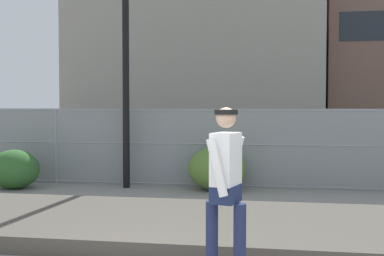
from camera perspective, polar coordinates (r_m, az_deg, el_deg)
gravel_berm at (r=7.47m, az=1.91°, el=-11.27°), size 13.06×2.91×0.24m
skater at (r=5.11m, az=3.94°, el=-6.34°), size 0.72×0.62×1.81m
chain_fence at (r=11.49m, az=4.64°, el=-2.33°), size 26.19×0.06×1.85m
street_lamp at (r=11.79m, az=-7.71°, el=14.00°), size 0.44×0.44×6.84m
parked_car_near at (r=16.43m, az=-13.65°, el=-1.28°), size 4.46×2.08×1.66m
parked_car_mid at (r=15.08m, az=7.93°, el=-1.56°), size 4.42×1.99×1.66m
library_building at (r=49.74m, az=0.70°, el=12.67°), size 23.33×13.06×21.42m
shrub_left at (r=12.09m, az=-19.88°, el=-4.51°), size 1.17×0.96×0.91m
shrub_center at (r=11.14m, az=2.90°, el=-4.69°), size 1.30×1.07×1.01m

